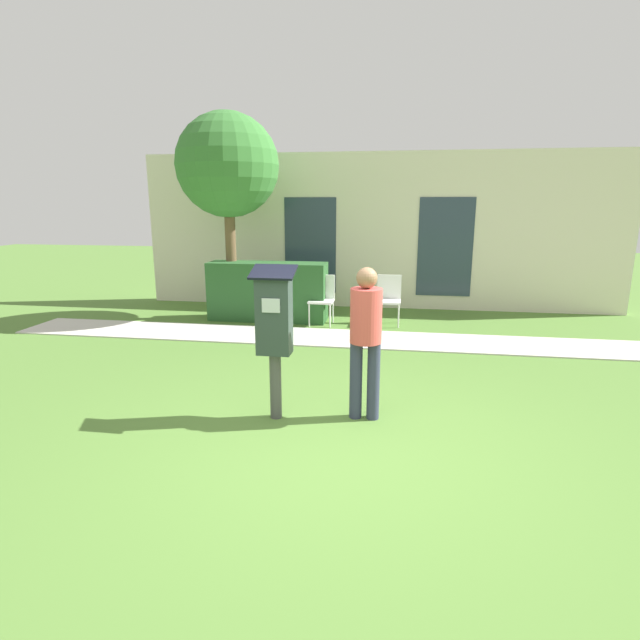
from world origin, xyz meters
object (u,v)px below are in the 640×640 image
outdoor_chair_left (322,295)px  person_standing (366,332)px  outdoor_chair_middle (389,296)px  parking_meter (274,323)px

outdoor_chair_left → person_standing: bearing=-77.4°
person_standing → outdoor_chair_middle: size_ratio=1.76×
person_standing → outdoor_chair_left: size_ratio=1.76×
parking_meter → outdoor_chair_left: 4.22m
parking_meter → person_standing: (0.91, 0.13, -0.09)m
outdoor_chair_left → outdoor_chair_middle: size_ratio=1.00×
outdoor_chair_middle → parking_meter: bearing=-105.1°
parking_meter → outdoor_chair_left: (-0.17, 4.19, -0.49)m
parking_meter → outdoor_chair_middle: parking_meter is taller
parking_meter → person_standing: 0.92m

